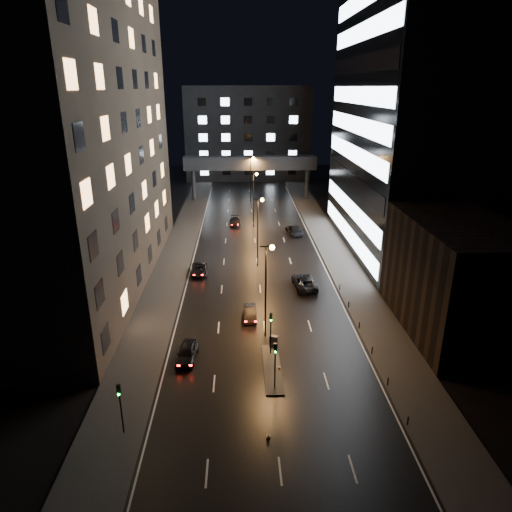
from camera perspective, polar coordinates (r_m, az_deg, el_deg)
The scene contains 26 objects.
ground at distance 78.02m, azimuth -0.14°, elevation 1.98°, with size 160.00×160.00×0.00m, color black.
sidewalk_left at distance 73.90m, azimuth -9.74°, elevation 0.67°, with size 5.00×110.00×0.15m, color #383533.
sidewalk_right at distance 74.75m, azimuth 9.61°, elevation 0.91°, with size 5.00×110.00×0.15m, color #383533.
building_left at distance 61.50m, azimuth -21.79°, elevation 14.68°, with size 15.00×48.00×40.00m, color #2D2319.
building_right_low at distance 51.99m, azimuth 23.77°, elevation -2.44°, with size 10.00×18.00×12.00m, color black.
building_right_glass at distance 75.24m, azimuth 20.34°, elevation 17.57°, with size 20.00×36.00×45.00m, color black.
building_far at distance 132.57m, azimuth -1.04°, elevation 15.13°, with size 34.00×14.00×25.00m, color #333335.
skybridge at distance 105.29m, azimuth -0.72°, elevation 11.48°, with size 30.00×3.00×10.00m.
median_island at distance 43.66m, azimuth 2.04°, elevation -13.86°, with size 1.60×8.00×0.15m, color #383533.
traffic_signal_near at distance 44.19m, azimuth 1.86°, elevation -8.80°, with size 0.28×0.34×4.40m.
traffic_signal_far at distance 39.49m, azimuth 2.41°, elevation -12.69°, with size 0.28×0.34×4.40m.
traffic_signal_corner at distance 36.52m, azimuth -16.63°, elevation -17.05°, with size 0.28×0.34×4.40m.
bollard_row at distance 48.85m, azimuth 13.50°, elevation -9.92°, with size 0.12×25.12×0.90m.
streetlight_near at distance 45.81m, azimuth 1.44°, elevation -2.94°, with size 1.45×0.50×10.15m.
streetlight_mid_a at distance 64.64m, azimuth 0.36°, elevation 4.09°, with size 1.45×0.50×10.15m.
streetlight_mid_b at distance 84.01m, azimuth -0.22°, elevation 7.92°, with size 1.45×0.50×10.15m.
streetlight_far at distance 103.62m, azimuth -0.60°, elevation 10.30°, with size 1.45×0.50×10.15m.
car_away_a at distance 45.09m, azimuth -8.63°, elevation -11.87°, with size 1.76×4.37×1.49m, color black.
car_away_b at distance 51.89m, azimuth -0.74°, elevation -7.14°, with size 1.40×4.01×1.32m, color black.
car_away_c at distance 64.25m, azimuth -7.10°, elevation -1.69°, with size 2.20×4.78×1.33m, color black.
car_away_d at distance 86.59m, azimuth -2.64°, elevation 4.31°, with size 1.93×4.75×1.38m, color black.
car_toward_a at distance 59.71m, azimuth 6.08°, elevation -3.26°, with size 2.66×5.76×1.60m, color black.
car_toward_b at distance 81.58m, azimuth 4.81°, elevation 3.33°, with size 2.27×5.60×1.62m, color black.
utility_cabinet at distance 46.43m, azimuth 2.22°, elevation -10.59°, with size 0.84×0.44×1.20m, color #4E4E51.
cone_a at distance 36.46m, azimuth 1.54°, elevation -21.63°, with size 0.35×0.35×0.47m, color orange.
cone_b at distance 43.40m, azimuth 2.92°, elevation -13.77°, with size 0.34×0.34×0.57m, color orange.
Camera 1 is at (-2.54, -33.99, 24.63)m, focal length 32.00 mm.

